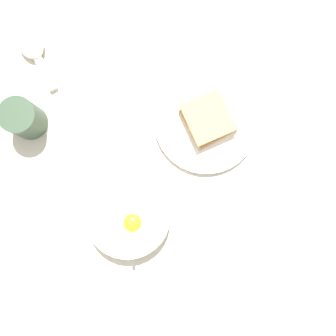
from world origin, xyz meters
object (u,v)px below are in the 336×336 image
(egg_bowl, at_px, (129,216))
(toast_sandwich, at_px, (208,119))
(drinking_cup, at_px, (23,118))
(toast_plate, at_px, (206,123))
(soup_spoon, at_px, (32,48))

(egg_bowl, xyz_separation_m, toast_sandwich, (0.00, -0.26, 0.01))
(toast_sandwich, xyz_separation_m, drinking_cup, (0.29, 0.25, 0.01))
(egg_bowl, distance_m, toast_sandwich, 0.26)
(toast_plate, xyz_separation_m, soup_spoon, (0.40, 0.12, 0.01))
(egg_bowl, relative_size, drinking_cup, 1.98)
(toast_sandwich, relative_size, soup_spoon, 0.84)
(egg_bowl, height_order, toast_plate, egg_bowl)
(egg_bowl, height_order, drinking_cup, drinking_cup)
(soup_spoon, distance_m, drinking_cup, 0.17)
(soup_spoon, xyz_separation_m, drinking_cup, (-0.10, 0.13, 0.03))
(toast_plate, relative_size, drinking_cup, 2.53)
(egg_bowl, xyz_separation_m, toast_plate, (0.00, -0.26, -0.02))
(egg_bowl, bearing_deg, toast_plate, -89.83)
(egg_bowl, height_order, soup_spoon, egg_bowl)
(soup_spoon, bearing_deg, drinking_cup, 128.22)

